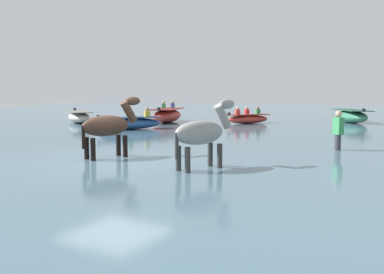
% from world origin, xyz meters
% --- Properties ---
extents(ground_plane, '(120.00, 120.00, 0.00)m').
position_xyz_m(ground_plane, '(0.00, 0.00, 0.00)').
color(ground_plane, '#756B56').
extents(water_surface, '(90.00, 90.00, 0.38)m').
position_xyz_m(water_surface, '(0.00, 10.00, 0.19)').
color(water_surface, '#476675').
rests_on(water_surface, ground).
extents(horse_lead_grey, '(0.96, 1.86, 2.04)m').
position_xyz_m(horse_lead_grey, '(2.76, -0.02, 1.21)').
color(horse_lead_grey, gray).
rests_on(horse_lead_grey, ground).
extents(horse_trailing_dark_bay, '(0.91, 1.92, 2.09)m').
position_xyz_m(horse_trailing_dark_bay, '(-0.35, 0.19, 1.24)').
color(horse_trailing_dark_bay, '#382319').
rests_on(horse_trailing_dark_bay, ground).
extents(boat_near_port, '(2.28, 2.73, 1.02)m').
position_xyz_m(boat_near_port, '(-2.18, 14.43, 0.67)').
color(boat_near_port, '#BC382D').
rests_on(boat_near_port, water_surface).
extents(boat_distant_east, '(3.53, 3.05, 0.83)m').
position_xyz_m(boat_distant_east, '(-11.23, 9.86, 0.73)').
color(boat_distant_east, '#B2AD9E').
rests_on(boat_distant_east, water_surface).
extents(boat_distant_west, '(3.15, 4.11, 0.92)m').
position_xyz_m(boat_distant_west, '(2.90, 18.39, 0.77)').
color(boat_distant_west, '#337556').
rests_on(boat_distant_west, water_surface).
extents(boat_far_offshore, '(2.73, 4.26, 1.32)m').
position_xyz_m(boat_far_offshore, '(-6.83, 12.86, 0.81)').
color(boat_far_offshore, '#BC382D').
rests_on(boat_far_offshore, water_surface).
extents(boat_mid_channel, '(2.68, 3.26, 1.08)m').
position_xyz_m(boat_mid_channel, '(-5.68, 7.78, 0.70)').
color(boat_mid_channel, '#28518E').
rests_on(boat_mid_channel, water_surface).
extents(person_wading_close, '(0.37, 0.36, 1.63)m').
position_xyz_m(person_wading_close, '(4.85, 5.11, 0.87)').
color(person_wading_close, '#383842').
rests_on(person_wading_close, ground).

